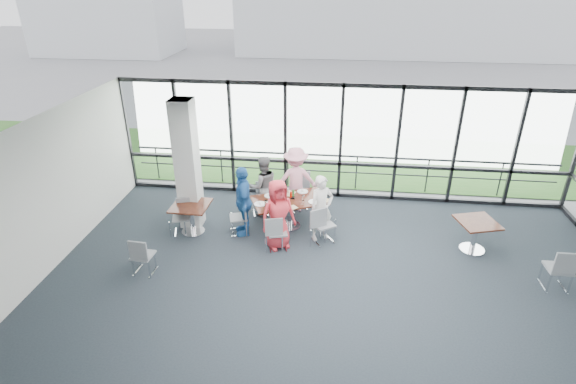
# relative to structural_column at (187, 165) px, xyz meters

# --- Properties ---
(floor) EXTENTS (12.00, 10.00, 0.02)m
(floor) POSITION_rel_structural_column_xyz_m (3.60, -3.00, -1.61)
(floor) COLOR #202830
(floor) RESTS_ON ground
(ceiling) EXTENTS (12.00, 10.00, 0.04)m
(ceiling) POSITION_rel_structural_column_xyz_m (3.60, -3.00, 1.60)
(ceiling) COLOR white
(ceiling) RESTS_ON ground
(wall_left) EXTENTS (0.10, 10.00, 3.20)m
(wall_left) POSITION_rel_structural_column_xyz_m (-2.40, -3.00, 0.00)
(wall_left) COLOR silver
(wall_left) RESTS_ON ground
(curtain_wall_back) EXTENTS (12.00, 0.10, 3.20)m
(curtain_wall_back) POSITION_rel_structural_column_xyz_m (3.60, 2.00, 0.00)
(curtain_wall_back) COLOR white
(curtain_wall_back) RESTS_ON ground
(structural_column) EXTENTS (0.50, 0.50, 3.20)m
(structural_column) POSITION_rel_structural_column_xyz_m (0.00, 0.00, 0.00)
(structural_column) COLOR silver
(structural_column) RESTS_ON ground
(apron) EXTENTS (80.00, 70.00, 0.02)m
(apron) POSITION_rel_structural_column_xyz_m (3.60, 7.00, -1.62)
(apron) COLOR gray
(apron) RESTS_ON ground
(grass_strip) EXTENTS (80.00, 5.00, 0.01)m
(grass_strip) POSITION_rel_structural_column_xyz_m (3.60, 5.00, -1.59)
(grass_strip) COLOR #26601F
(grass_strip) RESTS_ON ground
(hangar_main) EXTENTS (24.00, 10.00, 6.00)m
(hangar_main) POSITION_rel_structural_column_xyz_m (7.60, 29.00, 1.40)
(hangar_main) COLOR silver
(hangar_main) RESTS_ON ground
(hangar_aux) EXTENTS (10.00, 6.00, 4.00)m
(hangar_aux) POSITION_rel_structural_column_xyz_m (-14.40, 25.00, 0.40)
(hangar_aux) COLOR silver
(hangar_aux) RESTS_ON ground
(guard_rail) EXTENTS (12.00, 0.06, 0.06)m
(guard_rail) POSITION_rel_structural_column_xyz_m (3.60, 2.60, -1.10)
(guard_rail) COLOR #2D2D33
(guard_rail) RESTS_ON ground
(main_table) EXTENTS (2.02, 1.61, 0.75)m
(main_table) POSITION_rel_structural_column_xyz_m (2.43, 0.17, -0.99)
(main_table) COLOR #381611
(main_table) RESTS_ON ground
(side_table_left) EXTENTS (0.89, 0.89, 0.75)m
(side_table_left) POSITION_rel_structural_column_xyz_m (0.12, -0.39, -0.97)
(side_table_left) COLOR #381611
(side_table_left) RESTS_ON ground
(side_table_right) EXTENTS (1.02, 1.02, 0.75)m
(side_table_right) POSITION_rel_structural_column_xyz_m (6.71, -0.40, -0.97)
(side_table_right) COLOR #381611
(side_table_right) RESTS_ON ground
(diner_near_left) EXTENTS (0.97, 0.88, 1.67)m
(diner_near_left) POSITION_rel_structural_column_xyz_m (2.27, -0.76, -0.77)
(diner_near_left) COLOR red
(diner_near_left) RESTS_ON ground
(diner_near_right) EXTENTS (0.72, 0.67, 1.60)m
(diner_near_right) POSITION_rel_structural_column_xyz_m (3.23, -0.28, -0.80)
(diner_near_right) COLOR silver
(diner_near_right) RESTS_ON ground
(diner_far_left) EXTENTS (0.92, 0.77, 1.62)m
(diner_far_left) POSITION_rel_structural_column_xyz_m (1.68, 0.70, -0.79)
(diner_far_left) COLOR slate
(diner_far_left) RESTS_ON ground
(diner_far_right) EXTENTS (1.24, 0.84, 1.76)m
(diner_far_right) POSITION_rel_structural_column_xyz_m (2.48, 1.06, -0.72)
(diner_far_right) COLOR pink
(diner_far_right) RESTS_ON ground
(diner_end) EXTENTS (0.79, 1.13, 1.74)m
(diner_end) POSITION_rel_structural_column_xyz_m (1.38, -0.27, -0.73)
(diner_end) COLOR #235BA1
(diner_end) RESTS_ON ground
(chair_main_nl) EXTENTS (0.51, 0.51, 0.86)m
(chair_main_nl) POSITION_rel_structural_column_xyz_m (2.27, -0.86, -1.17)
(chair_main_nl) COLOR gray
(chair_main_nl) RESTS_ON ground
(chair_main_nr) EXTENTS (0.62, 0.62, 0.92)m
(chair_main_nr) POSITION_rel_structural_column_xyz_m (3.29, -0.44, -1.14)
(chair_main_nr) COLOR gray
(chair_main_nr) RESTS_ON ground
(chair_main_fl) EXTENTS (0.50, 0.50, 0.83)m
(chair_main_fl) POSITION_rel_structural_column_xyz_m (1.60, 0.74, -1.19)
(chair_main_fl) COLOR gray
(chair_main_fl) RESTS_ON ground
(chair_main_fr) EXTENTS (0.65, 0.65, 0.96)m
(chair_main_fr) POSITION_rel_structural_column_xyz_m (2.52, 1.10, -1.12)
(chair_main_fr) COLOR gray
(chair_main_fr) RESTS_ON ground
(chair_main_end) EXTENTS (0.52, 0.52, 0.85)m
(chair_main_end) POSITION_rel_structural_column_xyz_m (1.24, -0.29, -1.18)
(chair_main_end) COLOR gray
(chair_main_end) RESTS_ON ground
(chair_spare_la) EXTENTS (0.45, 0.45, 0.86)m
(chair_spare_la) POSITION_rel_structural_column_xyz_m (-0.39, -2.10, -1.17)
(chair_spare_la) COLOR gray
(chair_spare_la) RESTS_ON ground
(chair_spare_lb) EXTENTS (0.51, 0.51, 0.85)m
(chair_spare_lb) POSITION_rel_structural_column_xyz_m (-0.12, -0.45, -1.18)
(chair_spare_lb) COLOR gray
(chair_spare_lb) RESTS_ON ground
(chair_spare_r) EXTENTS (0.46, 0.46, 0.94)m
(chair_spare_r) POSITION_rel_structural_column_xyz_m (7.99, -1.62, -1.13)
(chair_spare_r) COLOR gray
(chair_spare_r) RESTS_ON ground
(plate_nl) EXTENTS (0.25, 0.25, 0.01)m
(plate_nl) POSITION_rel_structural_column_xyz_m (2.06, -0.32, -0.84)
(plate_nl) COLOR white
(plate_nl) RESTS_ON main_table
(plate_nr) EXTENTS (0.28, 0.28, 0.01)m
(plate_nr) POSITION_rel_structural_column_xyz_m (3.03, 0.10, -0.84)
(plate_nr) COLOR white
(plate_nr) RESTS_ON main_table
(plate_fl) EXTENTS (0.27, 0.27, 0.01)m
(plate_fl) POSITION_rel_structural_column_xyz_m (1.92, 0.30, -0.84)
(plate_fl) COLOR white
(plate_fl) RESTS_ON main_table
(plate_fr) EXTENTS (0.27, 0.27, 0.01)m
(plate_fr) POSITION_rel_structural_column_xyz_m (2.70, 0.63, -0.84)
(plate_fr) COLOR white
(plate_fr) RESTS_ON main_table
(plate_end) EXTENTS (0.29, 0.29, 0.01)m
(plate_end) POSITION_rel_structural_column_xyz_m (1.76, -0.17, -0.84)
(plate_end) COLOR white
(plate_end) RESTS_ON main_table
(tumbler_a) EXTENTS (0.06, 0.06, 0.13)m
(tumbler_a) POSITION_rel_structural_column_xyz_m (2.37, -0.15, -0.79)
(tumbler_a) COLOR white
(tumbler_a) RESTS_ON main_table
(tumbler_b) EXTENTS (0.06, 0.06, 0.13)m
(tumbler_b) POSITION_rel_structural_column_xyz_m (2.76, 0.15, -0.79)
(tumbler_b) COLOR white
(tumbler_b) RESTS_ON main_table
(tumbler_c) EXTENTS (0.07, 0.07, 0.13)m
(tumbler_c) POSITION_rel_structural_column_xyz_m (2.34, 0.41, -0.78)
(tumbler_c) COLOR white
(tumbler_c) RESTS_ON main_table
(tumbler_d) EXTENTS (0.08, 0.08, 0.15)m
(tumbler_d) POSITION_rel_structural_column_xyz_m (1.92, -0.24, -0.77)
(tumbler_d) COLOR white
(tumbler_d) RESTS_ON main_table
(menu_a) EXTENTS (0.34, 0.34, 0.00)m
(menu_a) POSITION_rel_structural_column_xyz_m (2.52, -0.26, -0.85)
(menu_a) COLOR beige
(menu_a) RESTS_ON main_table
(menu_b) EXTENTS (0.32, 0.26, 0.00)m
(menu_b) POSITION_rel_structural_column_xyz_m (3.25, 0.25, -0.85)
(menu_b) COLOR beige
(menu_b) RESTS_ON main_table
(menu_c) EXTENTS (0.31, 0.36, 0.00)m
(menu_c) POSITION_rel_structural_column_xyz_m (2.40, 0.49, -0.85)
(menu_c) COLOR beige
(menu_c) RESTS_ON main_table
(condiment_caddy) EXTENTS (0.10, 0.07, 0.04)m
(condiment_caddy) POSITION_rel_structural_column_xyz_m (2.50, 0.22, -0.83)
(condiment_caddy) COLOR black
(condiment_caddy) RESTS_ON main_table
(ketchup_bottle) EXTENTS (0.06, 0.06, 0.18)m
(ketchup_bottle) POSITION_rel_structural_column_xyz_m (2.46, 0.23, -0.76)
(ketchup_bottle) COLOR #B30F00
(ketchup_bottle) RESTS_ON main_table
(green_bottle) EXTENTS (0.05, 0.05, 0.20)m
(green_bottle) POSITION_rel_structural_column_xyz_m (2.51, 0.29, -0.75)
(green_bottle) COLOR #216C2B
(green_bottle) RESTS_ON main_table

